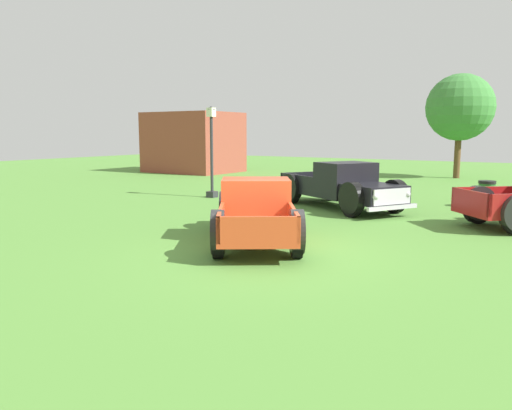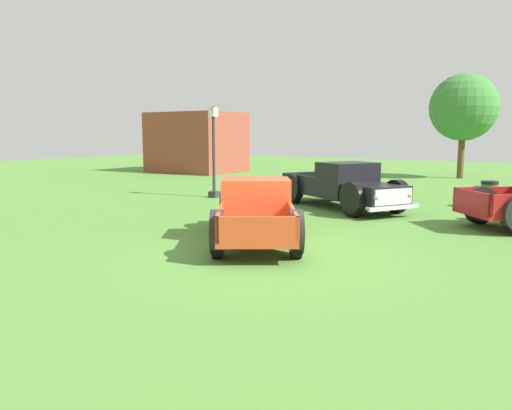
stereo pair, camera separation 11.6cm
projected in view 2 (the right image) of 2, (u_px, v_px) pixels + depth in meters
name	position (u px, v px, depth m)	size (l,w,h in m)	color
ground_plane	(267.00, 254.00, 10.96)	(80.00, 80.00, 0.00)	#548C38
pickup_truck_foreground	(256.00, 210.00, 12.47)	(4.18, 5.08, 1.51)	#D14723
pickup_truck_behind_left	(348.00, 187.00, 17.22)	(5.54, 4.26, 1.63)	black
lamp_post_near	(214.00, 150.00, 20.30)	(0.36, 0.36, 3.70)	#2D2D33
trash_can	(489.00, 194.00, 17.68)	(0.59, 0.59, 0.95)	#2D6B2D
oak_tree_east	(464.00, 108.00, 28.67)	(3.84, 3.84, 6.01)	brown
brick_pavilion	(197.00, 142.00, 33.82)	(5.62, 4.53, 3.98)	brown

